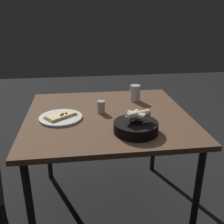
{
  "coord_description": "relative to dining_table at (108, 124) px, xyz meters",
  "views": [
    {
      "loc": [
        1.53,
        -0.17,
        1.38
      ],
      "look_at": [
        -0.02,
        0.03,
        0.75
      ],
      "focal_mm": 41.53,
      "sensor_mm": 36.0,
      "label": 1
    }
  ],
  "objects": [
    {
      "name": "beer_glass",
      "position": [
        -0.23,
        0.23,
        0.12
      ],
      "size": [
        0.07,
        0.07,
        0.12
      ],
      "color": "silver",
      "rests_on": "dining_table"
    },
    {
      "name": "pepper_shaker",
      "position": [
        -0.03,
        -0.04,
        0.1
      ],
      "size": [
        0.05,
        0.05,
        0.08
      ],
      "color": "#BFB299",
      "rests_on": "dining_table"
    },
    {
      "name": "pizza_plate",
      "position": [
        0.03,
        -0.29,
        0.08
      ],
      "size": [
        0.26,
        0.26,
        0.04
      ],
      "color": "white",
      "rests_on": "dining_table"
    },
    {
      "name": "dining_table",
      "position": [
        0.0,
        0.0,
        0.0
      ],
      "size": [
        0.97,
        1.03,
        0.75
      ],
      "color": "brown",
      "rests_on": "ground"
    },
    {
      "name": "ground",
      "position": [
        0.0,
        0.0,
        -0.68
      ],
      "size": [
        8.0,
        8.0,
        0.0
      ],
      "primitive_type": "plane",
      "color": "black"
    },
    {
      "name": "bread_basket",
      "position": [
        0.28,
        0.12,
        0.1
      ],
      "size": [
        0.24,
        0.24,
        0.13
      ],
      "color": "black",
      "rests_on": "dining_table"
    }
  ]
}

